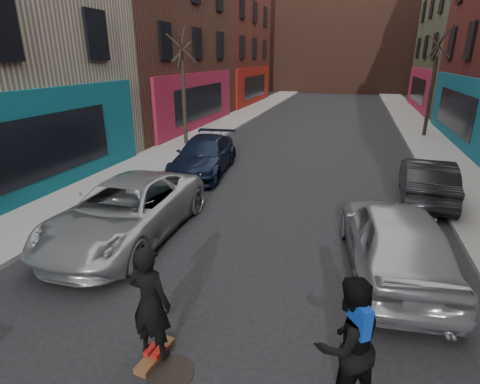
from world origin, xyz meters
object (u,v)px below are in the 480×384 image
Objects in this scene: skateboarder at (150,303)px; tree_left_far at (183,79)px; parked_right_far at (394,238)px; skateboard at (155,355)px; tree_right_far at (434,74)px; parked_left_far at (126,210)px; pedestrian at (347,343)px; manhole at (171,373)px; parked_right_end at (427,180)px; parked_left_end at (204,155)px.

tree_left_far is at bearing -60.97° from skateboarder.
skateboard is at bearing 39.02° from parked_right_far.
parked_left_far is (-9.40, -16.23, -2.78)m from tree_right_far.
skateboarder is at bearing -54.21° from parked_left_far.
skateboarder reaches higher than pedestrian.
parked_right_far is 5.31m from skateboard.
manhole is at bearing -30.33° from pedestrian.
skateboard is 0.43× the size of skateboarder.
parked_right_end is at bearing -141.17° from pedestrian.
tree_right_far is 3.56× the size of pedestrian.
tree_right_far is at bearing 58.46° from parked_left_far.
parked_left_far is 4.92m from manhole.
parked_left_far is at bearing -94.07° from parked_left_end.
pedestrian is (8.51, -13.75, -2.42)m from tree_left_far.
manhole is (6.08, -14.01, -3.37)m from tree_left_far.
parked_left_far reaches higher than parked_right_end.
tree_left_far reaches higher than pedestrian.
skateboarder is at bearing -79.32° from parked_left_end.
tree_right_far reaches higher than pedestrian.
skateboarder is (2.98, -9.57, 0.32)m from parked_left_end.
parked_right_end is (10.80, -5.08, -2.70)m from tree_left_far.
parked_right_far is (-3.00, -16.05, -2.72)m from tree_right_far.
tree_left_far reaches higher than skateboarder.
parked_left_end is 10.35m from manhole.
parked_left_end is at bearing 113.84° from skateboard.
skateboarder is (5.71, -13.80, -2.36)m from tree_left_far.
parked_right_end is at bearing -112.13° from parked_right_far.
parked_right_end is at bearing 66.28° from skateboard.
manhole is (-4.72, -8.93, -0.68)m from parked_right_end.
parked_right_far reaches higher than parked_left_end.
skateboard is at bearing -108.67° from tree_right_far.
skateboard is 0.42× the size of pedestrian.
parked_left_far is at bearing -68.91° from pedestrian.
parked_right_end is at bearing 62.12° from manhole.
parked_right_far is at bearing -128.02° from skateboarder.
tree_left_far is at bearing 116.22° from parked_left_end.
skateboarder is 2.80m from pedestrian.
parked_left_end reaches higher than parked_right_end.
parked_left_end is 11.14m from pedestrian.
parked_right_end is 2.25× the size of skateboarder.
tree_left_far is 15.30m from skateboard.
skateboarder is (-5.09, -8.72, 0.34)m from parked_right_end.
parked_right_far is 5.26m from skateboarder.
parked_right_far is at bearing 77.87° from parked_right_end.
parked_left_far is at bearing -46.20° from skateboarder.
parked_right_end is 5.94× the size of manhole.
manhole is (-2.44, -0.26, -0.96)m from pedestrian.
skateboard is at bearing -54.21° from parked_left_far.
tree_left_far is 1.21× the size of parked_left_far.
tree_right_far is at bearing -107.00° from parked_right_far.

